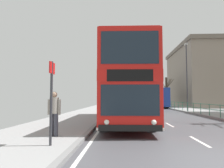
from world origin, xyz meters
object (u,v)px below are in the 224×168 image
object	(u,v)px
bus_stop_sign_near	(51,93)
bare_tree_far_01	(167,91)
double_decker_bus_main	(125,87)
background_building_00	(209,77)
pedestrian_companion	(54,111)
street_lamp_far_side	(187,71)
background_bus_far_lane	(157,97)

from	to	relation	value
bus_stop_sign_near	bare_tree_far_01	bearing A→B (deg)	72.70
double_decker_bus_main	bus_stop_sign_near	size ratio (longest dim) A/B	4.52
background_building_00	pedestrian_companion	bearing A→B (deg)	-120.05
bus_stop_sign_near	street_lamp_far_side	world-z (taller)	street_lamp_far_side
street_lamp_far_side	background_building_00	xyz separation A→B (m)	(9.80, 17.59, 1.17)
bus_stop_sign_near	pedestrian_companion	bearing A→B (deg)	104.90
double_decker_bus_main	bare_tree_far_01	bearing A→B (deg)	72.87
street_lamp_far_side	bus_stop_sign_near	bearing A→B (deg)	-117.90
bus_stop_sign_near	bare_tree_far_01	distance (m)	36.60
double_decker_bus_main	pedestrian_companion	bearing A→B (deg)	-115.47
double_decker_bus_main	background_bus_far_lane	size ratio (longest dim) A/B	1.19
street_lamp_far_side	background_building_00	distance (m)	20.17
pedestrian_companion	street_lamp_far_side	bearing A→B (deg)	59.01
background_bus_far_lane	background_building_00	distance (m)	13.99
pedestrian_companion	bare_tree_far_01	bearing A→B (deg)	71.34
bus_stop_sign_near	bare_tree_far_01	xyz separation A→B (m)	(10.87, 34.92, 1.33)
double_decker_bus_main	background_building_00	world-z (taller)	background_building_00
bus_stop_sign_near	background_building_00	xyz separation A→B (m)	(19.63, 36.16, 4.19)
background_bus_far_lane	bus_stop_sign_near	bearing A→B (deg)	-105.24
background_bus_far_lane	pedestrian_companion	size ratio (longest dim) A/B	5.83
street_lamp_far_side	background_building_00	size ratio (longest dim) A/B	0.43
bus_stop_sign_near	street_lamp_far_side	bearing A→B (deg)	62.10
pedestrian_companion	background_building_00	distance (m)	40.31
double_decker_bus_main	bare_tree_far_01	size ratio (longest dim) A/B	2.11
pedestrian_companion	bare_tree_far_01	xyz separation A→B (m)	(11.28, 33.40, 1.97)
double_decker_bus_main	bus_stop_sign_near	distance (m)	7.79
bus_stop_sign_near	background_building_00	distance (m)	41.36
bare_tree_far_01	street_lamp_far_side	bearing A→B (deg)	-93.65
double_decker_bus_main	pedestrian_companion	size ratio (longest dim) A/B	6.93
street_lamp_far_side	background_building_00	bearing A→B (deg)	60.88
background_bus_far_lane	bare_tree_far_01	xyz separation A→B (m)	(2.83, 5.38, 1.34)
street_lamp_far_side	bare_tree_far_01	size ratio (longest dim) A/B	1.45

